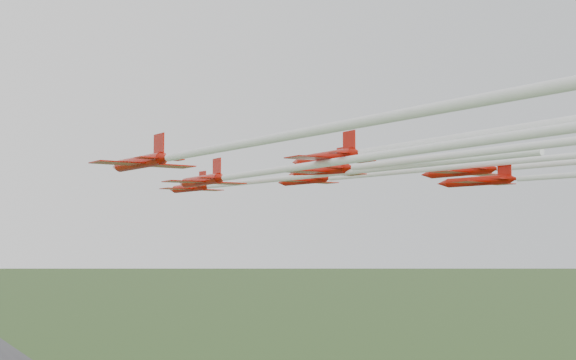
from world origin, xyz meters
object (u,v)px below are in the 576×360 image
jet_row2_right (407,171)px  jet_row4_left (425,143)px  jet_row4_right (570,175)px  jet_row3_left (201,151)px  jet_row3_mid (428,158)px  jet_lead (253,182)px  jet_row3_right (525,166)px  jet_row2_left (268,171)px

jet_row2_right → jet_row4_left: size_ratio=1.32×
jet_row2_right → jet_row4_right: size_ratio=1.50×
jet_row3_left → jet_row3_mid: size_ratio=0.79×
jet_row3_left → jet_row4_left: size_ratio=0.97×
jet_lead → jet_row4_right: jet_lead is taller
jet_row4_left → jet_row4_right: size_ratio=1.14×
jet_row3_mid → jet_row4_left: bearing=-135.2°
jet_row4_left → jet_row4_right: (20.76, 3.47, -1.26)m
jet_row3_left → jet_row4_right: (33.41, -7.57, -0.93)m
jet_row3_mid → jet_row4_left: jet_row3_mid is taller
jet_lead → jet_row4_left: size_ratio=1.21×
jet_row3_left → jet_row3_right: bearing=1.7°
jet_lead → jet_row3_mid: (1.54, -29.36, 0.35)m
jet_row3_mid → jet_row3_right: bearing=16.9°
jet_lead → jet_row2_right: (11.69, -14.93, 0.73)m
jet_row3_left → jet_lead: bearing=49.9°
jet_row3_left → jet_row4_left: jet_row4_left is taller
jet_lead → jet_row4_right: (14.15, -34.44, -0.95)m
jet_row4_left → jet_row3_left: bearing=138.6°
jet_row3_mid → jet_row4_right: (12.61, -5.08, -1.30)m
jet_row4_left → jet_row4_right: 21.09m
jet_lead → jet_row4_right: size_ratio=1.37×
jet_row2_left → jet_row3_mid: size_ratio=0.98×
jet_row2_left → jet_row3_left: bearing=-138.6°
jet_row3_left → jet_row4_right: 34.27m
jet_row3_left → jet_row4_left: 16.79m
jet_row2_right → jet_row4_right: jet_row2_right is taller
jet_row2_right → jet_row4_left: 29.39m
jet_lead → jet_row2_right: jet_row2_right is taller
jet_row3_mid → jet_row3_right: 22.15m
jet_row3_right → jet_row4_right: size_ratio=1.04×
jet_row2_left → jet_row4_right: (21.42, -18.09, -0.70)m
jet_row3_left → jet_row3_right: (41.79, 4.53, 1.26)m
jet_row3_mid → jet_row4_left: (-8.15, -8.55, -0.04)m
jet_lead → jet_row3_mid: bearing=-91.4°
jet_row2_right → jet_row3_left: bearing=-164.3°
jet_row2_right → jet_row3_right: 13.15m
jet_row3_right → jet_row3_mid: bearing=-165.6°
jet_lead → jet_row3_mid: 29.41m
jet_row4_left → jet_row3_mid: bearing=46.1°
jet_row2_left → jet_row3_left: (-11.99, -10.52, 0.23)m
jet_row3_right → jet_row2_right: bearing=141.6°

